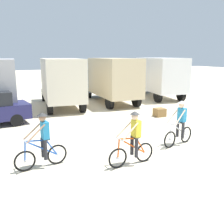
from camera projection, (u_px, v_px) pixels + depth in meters
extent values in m
plane|color=beige|center=(180.00, 170.00, 8.09)|extent=(120.00, 120.00, 0.00)
cylinder|color=black|center=(14.00, 97.00, 19.09)|extent=(0.41, 1.03, 1.00)
cylinder|color=black|center=(15.00, 110.00, 14.55)|extent=(0.41, 1.03, 1.00)
cube|color=beige|center=(62.00, 79.00, 17.19)|extent=(3.10, 5.48, 2.70)
cube|color=#4C6B9E|center=(56.00, 82.00, 20.44)|extent=(2.39, 1.79, 2.00)
cube|color=black|center=(55.00, 77.00, 21.01)|extent=(2.02, 0.36, 0.80)
cylinder|color=black|center=(44.00, 95.00, 20.25)|extent=(0.46, 1.03, 1.00)
cylinder|color=black|center=(70.00, 94.00, 20.88)|extent=(0.46, 1.03, 1.00)
cylinder|color=black|center=(50.00, 106.00, 15.63)|extent=(0.46, 1.03, 1.00)
cylinder|color=black|center=(83.00, 104.00, 16.26)|extent=(0.46, 1.03, 1.00)
cube|color=#CCB78E|center=(114.00, 77.00, 18.80)|extent=(2.79, 5.37, 2.70)
cube|color=#4C6B9E|center=(99.00, 80.00, 21.99)|extent=(2.31, 1.67, 2.00)
cube|color=black|center=(96.00, 75.00, 22.55)|extent=(2.02, 0.24, 0.80)
cylinder|color=black|center=(88.00, 92.00, 21.74)|extent=(0.40, 1.02, 1.00)
cylinder|color=black|center=(110.00, 91.00, 22.49)|extent=(0.40, 1.02, 1.00)
cylinder|color=black|center=(110.00, 102.00, 17.23)|extent=(0.40, 1.02, 1.00)
cylinder|color=black|center=(136.00, 100.00, 17.97)|extent=(0.40, 1.02, 1.00)
cube|color=white|center=(161.00, 74.00, 21.25)|extent=(3.27, 5.54, 2.70)
cube|color=#4C6B9E|center=(144.00, 77.00, 24.54)|extent=(2.43, 1.86, 2.00)
cube|color=black|center=(141.00, 73.00, 25.12)|extent=(2.01, 0.43, 0.80)
cylinder|color=black|center=(134.00, 88.00, 24.38)|extent=(0.49, 1.04, 1.00)
cylinder|color=black|center=(154.00, 87.00, 24.94)|extent=(0.49, 1.04, 1.00)
cylinder|color=black|center=(158.00, 96.00, 19.71)|extent=(0.49, 1.04, 1.00)
cylinder|color=black|center=(181.00, 95.00, 20.27)|extent=(0.49, 1.04, 1.00)
cylinder|color=black|center=(16.00, 120.00, 13.06)|extent=(0.66, 0.29, 0.64)
cylinder|color=black|center=(10.00, 114.00, 14.34)|extent=(0.66, 0.29, 0.64)
torus|color=black|center=(25.00, 161.00, 7.94)|extent=(0.68, 0.13, 0.68)
cylinder|color=silver|center=(25.00, 161.00, 7.94)|extent=(0.09, 0.09, 0.08)
torus|color=black|center=(57.00, 154.00, 8.49)|extent=(0.68, 0.13, 0.68)
cylinder|color=silver|center=(57.00, 154.00, 8.49)|extent=(0.09, 0.09, 0.08)
cylinder|color=blue|center=(42.00, 148.00, 8.16)|extent=(1.03, 0.16, 0.68)
cylinder|color=blue|center=(36.00, 141.00, 8.01)|extent=(0.66, 0.12, 0.13)
cylinder|color=blue|center=(52.00, 147.00, 8.34)|extent=(0.39, 0.09, 0.59)
cylinder|color=blue|center=(25.00, 151.00, 7.89)|extent=(0.10, 0.06, 0.64)
cylinder|color=silver|center=(25.00, 141.00, 7.83)|extent=(0.09, 0.52, 0.04)
cube|color=black|center=(46.00, 139.00, 8.18)|extent=(0.25, 0.14, 0.06)
cube|color=teal|center=(45.00, 130.00, 8.11)|extent=(0.23, 0.34, 0.56)
sphere|color=#A87A5B|center=(42.00, 118.00, 7.99)|extent=(0.22, 0.22, 0.22)
cone|color=#333333|center=(42.00, 114.00, 7.96)|extent=(0.32, 0.32, 0.10)
cylinder|color=#26262B|center=(45.00, 150.00, 8.10)|extent=(0.12, 0.12, 0.66)
cylinder|color=#26262B|center=(43.00, 147.00, 8.32)|extent=(0.12, 0.12, 0.66)
cylinder|color=#A87A5B|center=(36.00, 134.00, 7.79)|extent=(0.63, 0.16, 0.53)
cylinder|color=#A87A5B|center=(33.00, 131.00, 8.08)|extent=(0.63, 0.07, 0.53)
torus|color=black|center=(118.00, 158.00, 8.17)|extent=(0.68, 0.09, 0.68)
cylinder|color=silver|center=(118.00, 158.00, 8.17)|extent=(0.08, 0.08, 0.08)
torus|color=black|center=(144.00, 152.00, 8.67)|extent=(0.68, 0.09, 0.68)
cylinder|color=silver|center=(144.00, 152.00, 8.67)|extent=(0.08, 0.08, 0.08)
cylinder|color=#E05119|center=(132.00, 146.00, 8.36)|extent=(1.03, 0.10, 0.68)
cylinder|color=#E05119|center=(128.00, 139.00, 8.22)|extent=(0.66, 0.08, 0.13)
cylinder|color=#E05119|center=(140.00, 145.00, 8.53)|extent=(0.39, 0.07, 0.59)
cylinder|color=#E05119|center=(119.00, 149.00, 8.11)|extent=(0.10, 0.05, 0.64)
cylinder|color=silver|center=(119.00, 139.00, 8.06)|extent=(0.06, 0.52, 0.04)
cube|color=black|center=(136.00, 137.00, 8.38)|extent=(0.25, 0.13, 0.06)
cube|color=gold|center=(136.00, 128.00, 8.30)|extent=(0.21, 0.33, 0.56)
sphere|color=beige|center=(135.00, 117.00, 8.19)|extent=(0.22, 0.22, 0.22)
cone|color=#333333|center=(135.00, 113.00, 8.16)|extent=(0.32, 0.32, 0.10)
cylinder|color=#26262B|center=(136.00, 148.00, 8.30)|extent=(0.12, 0.12, 0.66)
cylinder|color=#26262B|center=(132.00, 145.00, 8.52)|extent=(0.12, 0.12, 0.66)
cylinder|color=beige|center=(130.00, 132.00, 7.99)|extent=(0.63, 0.12, 0.53)
cylinder|color=beige|center=(124.00, 129.00, 8.30)|extent=(0.63, 0.06, 0.53)
torus|color=black|center=(170.00, 140.00, 9.98)|extent=(0.68, 0.20, 0.68)
cylinder|color=silver|center=(170.00, 140.00, 9.98)|extent=(0.10, 0.10, 0.08)
torus|color=black|center=(186.00, 135.00, 10.62)|extent=(0.68, 0.20, 0.68)
cylinder|color=silver|center=(186.00, 135.00, 10.62)|extent=(0.10, 0.10, 0.08)
cylinder|color=silver|center=(179.00, 129.00, 10.24)|extent=(1.01, 0.26, 0.68)
cylinder|color=silver|center=(177.00, 123.00, 10.08)|extent=(0.66, 0.19, 0.13)
cylinder|color=silver|center=(184.00, 129.00, 10.45)|extent=(0.39, 0.13, 0.59)
cylinder|color=silver|center=(171.00, 132.00, 9.92)|extent=(0.11, 0.07, 0.64)
cylinder|color=silver|center=(171.00, 124.00, 9.87)|extent=(0.14, 0.52, 0.04)
cube|color=black|center=(182.00, 122.00, 10.28)|extent=(0.26, 0.17, 0.06)
cube|color=teal|center=(182.00, 115.00, 10.20)|extent=(0.26, 0.35, 0.56)
sphere|color=beige|center=(182.00, 105.00, 10.07)|extent=(0.22, 0.22, 0.22)
cone|color=silver|center=(182.00, 102.00, 10.05)|extent=(0.32, 0.32, 0.10)
cylinder|color=#26262B|center=(183.00, 130.00, 10.19)|extent=(0.12, 0.12, 0.66)
cylinder|color=#26262B|center=(178.00, 129.00, 10.39)|extent=(0.12, 0.12, 0.66)
cylinder|color=beige|center=(180.00, 117.00, 9.86)|extent=(0.62, 0.22, 0.53)
cylinder|color=beige|center=(173.00, 116.00, 10.13)|extent=(0.63, 0.14, 0.53)
cube|color=olive|center=(160.00, 112.00, 15.19)|extent=(0.63, 0.62, 0.49)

